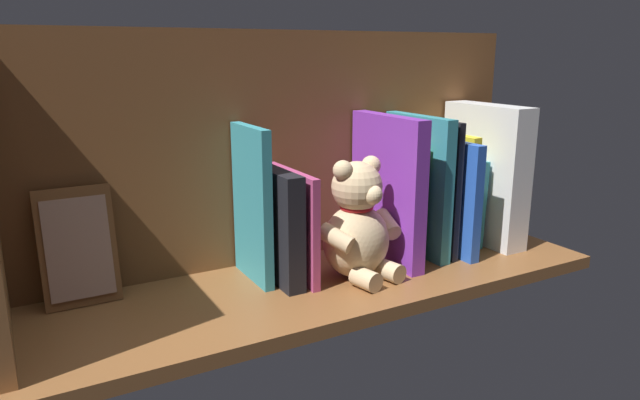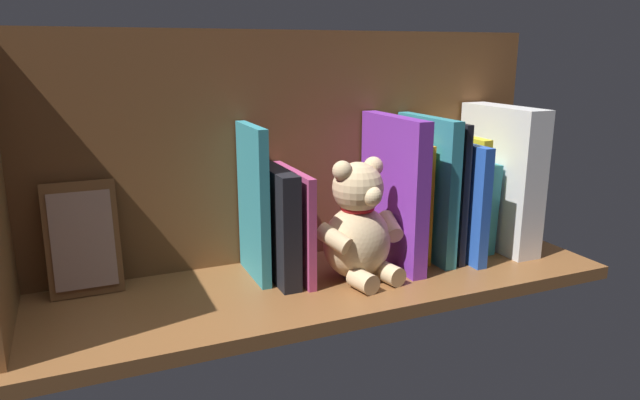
{
  "view_description": "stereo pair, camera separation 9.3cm",
  "coord_description": "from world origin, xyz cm",
  "px_view_note": "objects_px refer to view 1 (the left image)",
  "views": [
    {
      "loc": [
        43.81,
        78.3,
        36.69
      ],
      "look_at": [
        0.0,
        0.0,
        13.4
      ],
      "focal_mm": 32.57,
      "sensor_mm": 36.0,
      "label": 1
    },
    {
      "loc": [
        35.51,
        82.4,
        36.69
      ],
      "look_at": [
        0.0,
        0.0,
        13.4
      ],
      "focal_mm": 32.57,
      "sensor_mm": 36.0,
      "label": 2
    }
  ],
  "objects_px": {
    "dictionary_thick_white": "(485,174)",
    "book_0": "(456,199)",
    "teddy_bear": "(358,226)",
    "picture_frame_leaning": "(78,247)"
  },
  "relations": [
    {
      "from": "book_0",
      "to": "teddy_bear",
      "type": "relative_size",
      "value": 0.84
    },
    {
      "from": "teddy_bear",
      "to": "picture_frame_leaning",
      "type": "distance_m",
      "value": 0.43
    },
    {
      "from": "dictionary_thick_white",
      "to": "book_0",
      "type": "distance_m",
      "value": 0.07
    },
    {
      "from": "teddy_bear",
      "to": "picture_frame_leaning",
      "type": "relative_size",
      "value": 1.14
    },
    {
      "from": "book_0",
      "to": "picture_frame_leaning",
      "type": "distance_m",
      "value": 0.69
    },
    {
      "from": "teddy_bear",
      "to": "picture_frame_leaning",
      "type": "xyz_separation_m",
      "value": [
        0.41,
        -0.11,
        -0.0
      ]
    },
    {
      "from": "dictionary_thick_white",
      "to": "book_0",
      "type": "xyz_separation_m",
      "value": [
        0.05,
        -0.03,
        -0.05
      ]
    },
    {
      "from": "dictionary_thick_white",
      "to": "book_0",
      "type": "bearing_deg",
      "value": -28.2
    },
    {
      "from": "dictionary_thick_white",
      "to": "book_0",
      "type": "relative_size",
      "value": 1.59
    },
    {
      "from": "dictionary_thick_white",
      "to": "picture_frame_leaning",
      "type": "xyz_separation_m",
      "value": [
        0.73,
        -0.07,
        -0.05
      ]
    }
  ]
}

